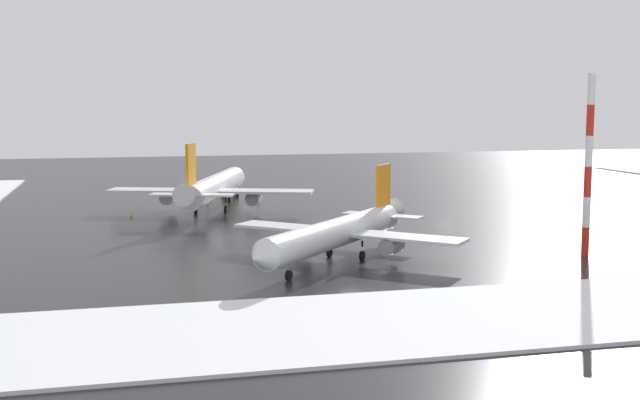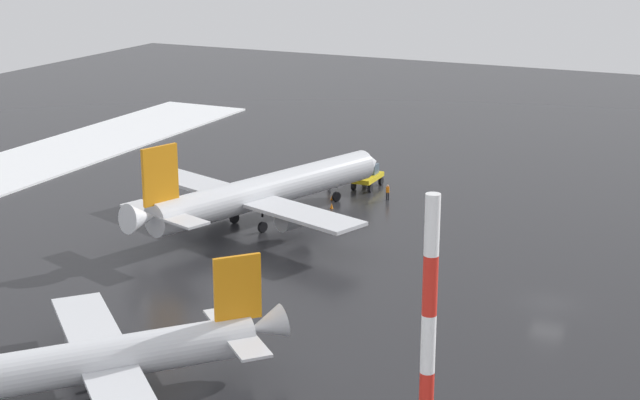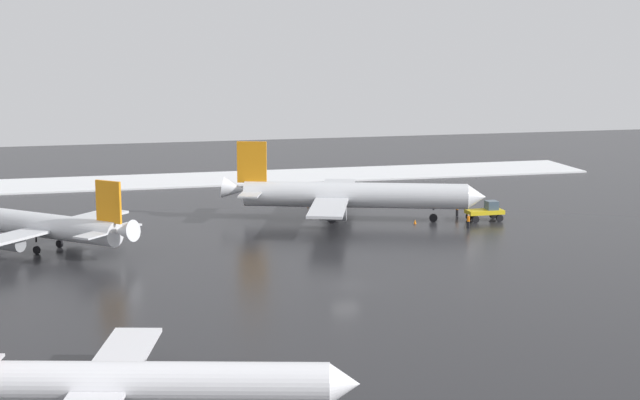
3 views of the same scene
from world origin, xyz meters
name	(u,v)px [view 2 (image 2 of 3)]	position (x,y,z in m)	size (l,w,h in m)	color
ground_plane	(549,303)	(0.00, 0.00, 0.00)	(240.00, 240.00, 0.00)	#232326
airplane_parked_portside	(263,191)	(-30.09, 8.59, 3.26)	(27.20, 32.25, 9.86)	silver
airplane_far_rear	(79,363)	(-22.72, -28.87, 2.76)	(21.50, 22.73, 8.36)	silver
pushback_tug	(368,176)	(-25.84, 25.31, 1.28)	(2.33, 4.61, 2.50)	gold
ground_crew_near_tug	(388,191)	(-21.95, 21.30, 0.97)	(0.36, 0.36, 1.71)	black
ground_crew_beside_wing	(329,180)	(-29.54, 22.88, 0.97)	(0.36, 0.36, 1.71)	black
antenna_mast	(427,372)	(0.93, -32.33, 8.72)	(0.70, 0.70, 17.44)	red
traffic_cone_near_nose	(155,214)	(-41.08, 5.88, 0.28)	(0.36, 0.36, 0.55)	orange
traffic_cone_mid_line	(332,206)	(-26.07, 15.97, 0.28)	(0.36, 0.36, 0.55)	orange
traffic_cone_wingtip_side	(332,197)	(-27.35, 18.89, 0.28)	(0.36, 0.36, 0.55)	orange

